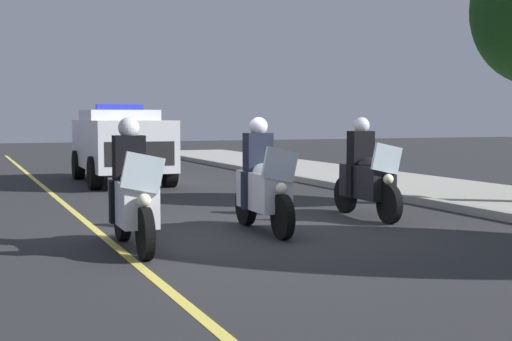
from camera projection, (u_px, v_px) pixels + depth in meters
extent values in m
plane|color=#28282B|center=(263.00, 231.00, 10.90)|extent=(80.00, 80.00, 0.00)
cube|color=#9E9B93|center=(486.00, 212.00, 12.48)|extent=(48.00, 0.24, 0.15)
cube|color=#E0D14C|center=(109.00, 241.00, 10.02)|extent=(48.00, 0.12, 0.01)
cylinder|color=black|center=(145.00, 234.00, 8.68)|extent=(0.64, 0.14, 0.64)
cylinder|color=black|center=(122.00, 218.00, 10.07)|extent=(0.64, 0.16, 0.64)
cube|color=white|center=(133.00, 202.00, 9.33)|extent=(1.21, 0.47, 0.56)
ellipsoid|color=white|center=(133.00, 180.00, 9.26)|extent=(0.57, 0.33, 0.24)
cube|color=silver|center=(143.00, 173.00, 8.71)|extent=(0.07, 0.56, 0.53)
sphere|color=#F9F4CC|center=(144.00, 200.00, 8.68)|extent=(0.17, 0.17, 0.17)
sphere|color=red|center=(128.00, 178.00, 8.78)|extent=(0.09, 0.09, 0.09)
sphere|color=#1933F2|center=(153.00, 177.00, 8.90)|extent=(0.09, 0.09, 0.09)
cube|color=black|center=(129.00, 158.00, 9.51)|extent=(0.29, 0.41, 0.60)
cube|color=black|center=(145.00, 200.00, 9.56)|extent=(0.18, 0.14, 0.56)
cube|color=black|center=(115.00, 202.00, 9.42)|extent=(0.18, 0.14, 0.56)
sphere|color=silver|center=(129.00, 128.00, 9.46)|extent=(0.28, 0.28, 0.28)
cylinder|color=black|center=(282.00, 217.00, 10.12)|extent=(0.64, 0.14, 0.64)
cylinder|color=black|center=(246.00, 205.00, 11.52)|extent=(0.64, 0.16, 0.64)
cube|color=white|center=(264.00, 191.00, 10.78)|extent=(1.21, 0.47, 0.56)
ellipsoid|color=white|center=(265.00, 171.00, 10.71)|extent=(0.57, 0.33, 0.24)
cube|color=silver|center=(280.00, 165.00, 10.16)|extent=(0.07, 0.56, 0.53)
sphere|color=#F9F4CC|center=(281.00, 188.00, 10.13)|extent=(0.17, 0.17, 0.17)
sphere|color=red|center=(266.00, 169.00, 10.23)|extent=(0.09, 0.09, 0.09)
sphere|color=#1933F2|center=(287.00, 169.00, 10.34)|extent=(0.09, 0.09, 0.09)
cube|color=black|center=(258.00, 153.00, 10.95)|extent=(0.29, 0.41, 0.60)
cube|color=black|center=(272.00, 189.00, 11.01)|extent=(0.18, 0.14, 0.56)
cube|color=black|center=(247.00, 190.00, 10.87)|extent=(0.18, 0.14, 0.56)
sphere|color=silver|center=(258.00, 126.00, 10.90)|extent=(0.28, 0.28, 0.28)
cylinder|color=black|center=(389.00, 204.00, 11.64)|extent=(0.64, 0.14, 0.64)
cylinder|color=black|center=(345.00, 195.00, 13.04)|extent=(0.64, 0.16, 0.64)
cube|color=black|center=(367.00, 182.00, 12.30)|extent=(1.21, 0.47, 0.56)
ellipsoid|color=black|center=(369.00, 164.00, 12.23)|extent=(0.57, 0.33, 0.24)
cube|color=silver|center=(387.00, 159.00, 11.68)|extent=(0.07, 0.56, 0.53)
sphere|color=#F9F4CC|center=(388.00, 179.00, 11.65)|extent=(0.17, 0.17, 0.17)
sphere|color=red|center=(374.00, 163.00, 11.75)|extent=(0.09, 0.09, 0.09)
sphere|color=#1933F2|center=(391.00, 162.00, 11.86)|extent=(0.09, 0.09, 0.09)
cube|color=black|center=(361.00, 148.00, 12.47)|extent=(0.29, 0.41, 0.60)
cube|color=black|center=(372.00, 181.00, 12.53)|extent=(0.18, 0.14, 0.56)
cube|color=black|center=(352.00, 181.00, 12.39)|extent=(0.18, 0.14, 0.56)
sphere|color=silver|center=(361.00, 125.00, 12.43)|extent=(0.28, 0.28, 0.28)
cube|color=silver|center=(121.00, 144.00, 18.79)|extent=(4.95, 2.03, 1.24)
cube|color=silver|center=(118.00, 117.00, 19.02)|extent=(2.44, 1.81, 0.36)
cube|color=#2633D8|center=(119.00, 107.00, 18.81)|extent=(0.31, 1.21, 0.14)
cube|color=black|center=(140.00, 154.00, 16.56)|extent=(0.16, 1.62, 0.56)
cylinder|color=black|center=(169.00, 171.00, 17.71)|extent=(0.81, 0.30, 0.80)
cylinder|color=black|center=(95.00, 173.00, 17.07)|extent=(0.81, 0.30, 0.80)
cylinder|color=black|center=(143.00, 163.00, 20.60)|extent=(0.81, 0.30, 0.80)
cylinder|color=black|center=(78.00, 165.00, 19.96)|extent=(0.81, 0.30, 0.80)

